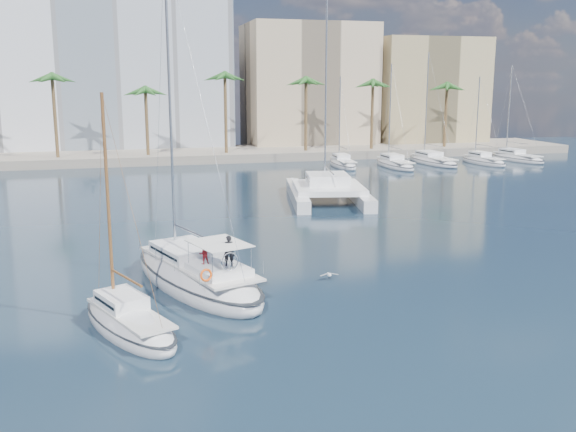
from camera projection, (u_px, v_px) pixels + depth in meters
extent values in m
plane|color=black|center=(285.00, 288.00, 34.70)|extent=(160.00, 160.00, 0.00)
cube|color=gray|center=(179.00, 155.00, 92.30)|extent=(120.00, 14.00, 1.20)
cube|color=silver|center=(89.00, 61.00, 97.92)|extent=(42.00, 16.00, 28.00)
cube|color=tan|center=(308.00, 88.00, 104.39)|extent=(20.00, 14.00, 20.00)
cube|color=tan|center=(425.00, 94.00, 107.69)|extent=(18.00, 12.00, 18.00)
cylinder|color=brown|center=(181.00, 124.00, 87.56)|extent=(0.44, 0.44, 10.50)
sphere|color=#24561F|center=(179.00, 85.00, 86.49)|extent=(3.60, 3.60, 3.60)
cylinder|color=brown|center=(409.00, 121.00, 96.05)|extent=(0.44, 0.44, 10.50)
sphere|color=#24561F|center=(410.00, 85.00, 94.98)|extent=(3.60, 3.60, 3.60)
ellipsoid|color=silver|center=(196.00, 279.00, 34.95)|extent=(7.91, 13.26, 2.62)
ellipsoid|color=black|center=(196.00, 272.00, 34.88)|extent=(7.99, 13.39, 0.18)
cube|color=silver|center=(198.00, 263.00, 34.55)|extent=(5.79, 9.89, 0.12)
cube|color=white|center=(186.00, 250.00, 35.67)|extent=(3.90, 4.79, 0.60)
cube|color=black|center=(186.00, 250.00, 35.66)|extent=(3.76, 4.33, 0.14)
cylinder|color=#B7BABF|center=(170.00, 104.00, 35.22)|extent=(0.15, 0.15, 16.57)
cylinder|color=#B7BABF|center=(194.00, 233.00, 34.53)|extent=(1.76, 4.86, 0.11)
cube|color=white|center=(219.00, 269.00, 32.53)|extent=(3.29, 3.77, 0.36)
cube|color=silver|center=(219.00, 243.00, 32.15)|extent=(3.29, 3.77, 0.04)
torus|color=silver|center=(230.00, 262.00, 31.40)|extent=(0.92, 0.36, 0.96)
torus|color=#F4500C|center=(206.00, 275.00, 30.22)|extent=(0.66, 0.39, 0.64)
imported|color=black|center=(229.00, 251.00, 32.26)|extent=(0.62, 0.44, 1.59)
imported|color=maroon|center=(204.00, 254.00, 32.68)|extent=(0.54, 0.43, 1.05)
ellipsoid|color=silver|center=(129.00, 326.00, 28.50)|extent=(5.22, 8.00, 1.80)
ellipsoid|color=black|center=(129.00, 321.00, 28.45)|extent=(5.27, 8.07, 0.18)
cube|color=silver|center=(130.00, 313.00, 28.24)|extent=(3.83, 5.96, 0.12)
cube|color=white|center=(121.00, 300.00, 28.85)|extent=(2.47, 2.94, 0.60)
cube|color=black|center=(121.00, 299.00, 28.85)|extent=(2.38, 2.68, 0.14)
cylinder|color=brown|center=(108.00, 200.00, 28.63)|extent=(0.15, 0.15, 9.48)
cylinder|color=brown|center=(126.00, 278.00, 28.10)|extent=(1.32, 2.89, 0.11)
cube|color=silver|center=(297.00, 195.00, 60.21)|extent=(3.78, 13.68, 1.10)
cube|color=silver|center=(357.00, 194.00, 60.58)|extent=(3.78, 13.68, 1.10)
cube|color=white|center=(328.00, 188.00, 59.57)|extent=(7.56, 8.58, 0.50)
cube|color=white|center=(327.00, 179.00, 60.10)|extent=(4.48, 4.75, 1.00)
cube|color=black|center=(327.00, 179.00, 60.09)|extent=(4.39, 4.21, 0.18)
cylinder|color=#B7BABF|center=(326.00, 85.00, 60.34)|extent=(0.18, 0.18, 18.26)
ellipsoid|color=silver|center=(329.00, 275.00, 36.00)|extent=(0.22, 0.42, 0.20)
sphere|color=silver|center=(328.00, 273.00, 36.19)|extent=(0.11, 0.11, 0.11)
cube|color=gray|center=(324.00, 275.00, 35.92)|extent=(0.48, 0.17, 0.11)
cube|color=gray|center=(334.00, 274.00, 36.07)|extent=(0.48, 0.17, 0.11)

